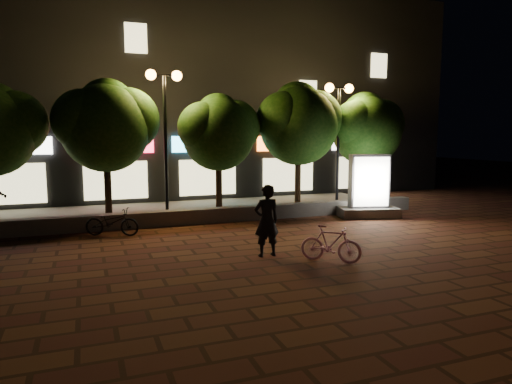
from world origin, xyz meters
name	(u,v)px	position (x,y,z in m)	size (l,w,h in m)	color
ground	(257,249)	(0.00, 0.00, 0.00)	(80.00, 80.00, 0.00)	#562F1B
retaining_wall	(216,215)	(0.00, 4.00, 0.25)	(16.00, 0.45, 0.50)	slate
sidewalk	(200,210)	(0.00, 6.50, 0.04)	(16.00, 5.00, 0.08)	slate
building_block	(168,96)	(-0.01, 12.99, 5.00)	(28.00, 8.12, 11.30)	black
tree_left	(107,122)	(-3.45, 5.46, 3.44)	(3.60, 3.00, 4.89)	black
tree_mid	(219,130)	(0.55, 5.46, 3.22)	(3.24, 2.70, 4.50)	black
tree_right	(299,121)	(3.86, 5.46, 3.57)	(3.72, 3.10, 5.07)	black
tree_far_right	(367,126)	(7.05, 5.46, 3.37)	(3.48, 2.90, 4.76)	black
street_lamp_left	(165,106)	(-1.50, 5.20, 4.03)	(1.26, 0.36, 5.18)	black
street_lamp_right	(339,113)	(5.50, 5.20, 3.89)	(1.26, 0.36, 4.98)	black
ad_kiosk	(369,192)	(5.52, 2.98, 0.94)	(2.34, 1.57, 2.32)	slate
scooter_pink	(331,244)	(1.21, -1.80, 0.44)	(0.41, 1.47, 0.88)	#E693C1
rider	(267,221)	(-0.04, -0.78, 0.91)	(0.66, 0.43, 1.81)	black
scooter_parked	(112,222)	(-3.53, 3.00, 0.43)	(0.56, 1.62, 0.85)	black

